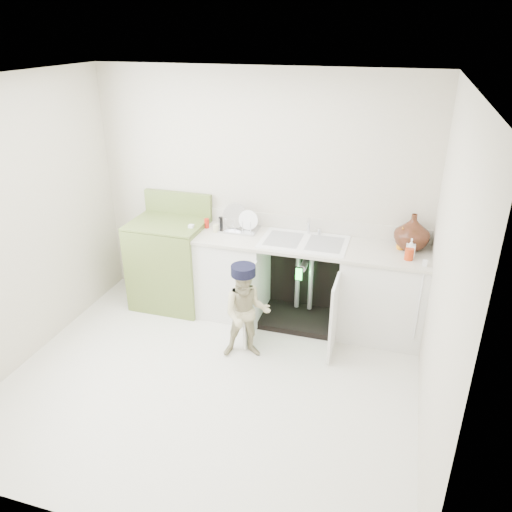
{
  "coord_description": "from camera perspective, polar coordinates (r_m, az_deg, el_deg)",
  "views": [
    {
      "loc": [
        1.39,
        -3.24,
        2.84
      ],
      "look_at": [
        0.21,
        0.7,
        0.93
      ],
      "focal_mm": 35.0,
      "sensor_mm": 36.0,
      "label": 1
    }
  ],
  "objects": [
    {
      "name": "repair_worker",
      "position": [
        4.56,
        -1.1,
        -6.39
      ],
      "size": [
        0.69,
        0.63,
        0.93
      ],
      "rotation": [
        0.0,
        0.0,
        0.3
      ],
      "color": "beige",
      "rests_on": "ground"
    },
    {
      "name": "room_shell",
      "position": [
        3.87,
        -5.93,
        0.53
      ],
      "size": [
        6.0,
        5.5,
        1.26
      ],
      "color": "beige",
      "rests_on": "ground"
    },
    {
      "name": "avocado_stove",
      "position": [
        5.51,
        -9.72,
        -0.64
      ],
      "size": [
        0.77,
        0.65,
        1.2
      ],
      "color": "#5C7734",
      "rests_on": "ground"
    },
    {
      "name": "counter_run",
      "position": [
        5.11,
        5.75,
        -2.76
      ],
      "size": [
        2.44,
        1.02,
        1.25
      ],
      "color": "white",
      "rests_on": "ground"
    },
    {
      "name": "ground",
      "position": [
        4.53,
        -5.22,
        -14.02
      ],
      "size": [
        3.5,
        3.5,
        0.0
      ],
      "primitive_type": "plane",
      "color": "beige",
      "rests_on": "ground"
    }
  ]
}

